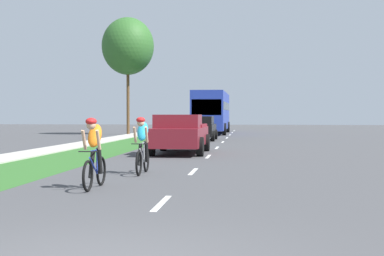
{
  "coord_description": "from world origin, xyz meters",
  "views": [
    {
      "loc": [
        1.65,
        -5.55,
        1.66
      ],
      "look_at": [
        -0.54,
        14.69,
        1.14
      ],
      "focal_mm": 50.92,
      "sensor_mm": 36.0,
      "label": 1
    }
  ],
  "objects_px": {
    "cyclist_lead": "(94,152)",
    "street_tree_far": "(128,46)",
    "cyclist_trailing": "(142,145)",
    "bus_blue": "(212,110)",
    "sedan_black": "(200,128)",
    "pickup_maroon": "(180,134)"
  },
  "relations": [
    {
      "from": "cyclist_lead",
      "to": "street_tree_far",
      "type": "relative_size",
      "value": 0.18
    },
    {
      "from": "cyclist_trailing",
      "to": "bus_blue",
      "type": "bearing_deg",
      "value": 90.58
    },
    {
      "from": "cyclist_trailing",
      "to": "sedan_black",
      "type": "distance_m",
      "value": 19.64
    },
    {
      "from": "cyclist_trailing",
      "to": "sedan_black",
      "type": "bearing_deg",
      "value": 90.56
    },
    {
      "from": "sedan_black",
      "to": "street_tree_far",
      "type": "distance_m",
      "value": 12.73
    },
    {
      "from": "cyclist_lead",
      "to": "pickup_maroon",
      "type": "distance_m",
      "value": 10.92
    },
    {
      "from": "pickup_maroon",
      "to": "street_tree_far",
      "type": "relative_size",
      "value": 0.54
    },
    {
      "from": "sedan_black",
      "to": "pickup_maroon",
      "type": "bearing_deg",
      "value": -88.92
    },
    {
      "from": "street_tree_far",
      "to": "pickup_maroon",
      "type": "bearing_deg",
      "value": -71.39
    },
    {
      "from": "cyclist_lead",
      "to": "sedan_black",
      "type": "xyz_separation_m",
      "value": [
        0.28,
        22.69,
        -0.04
      ]
    },
    {
      "from": "street_tree_far",
      "to": "cyclist_trailing",
      "type": "bearing_deg",
      "value": -76.36
    },
    {
      "from": "cyclist_trailing",
      "to": "street_tree_far",
      "type": "distance_m",
      "value": 29.89
    },
    {
      "from": "sedan_black",
      "to": "bus_blue",
      "type": "relative_size",
      "value": 0.37
    },
    {
      "from": "cyclist_lead",
      "to": "bus_blue",
      "type": "bearing_deg",
      "value": 89.75
    },
    {
      "from": "sedan_black",
      "to": "bus_blue",
      "type": "xyz_separation_m",
      "value": [
        -0.13,
        11.96,
        1.21
      ]
    },
    {
      "from": "cyclist_lead",
      "to": "pickup_maroon",
      "type": "bearing_deg",
      "value": 87.39
    },
    {
      "from": "cyclist_lead",
      "to": "bus_blue",
      "type": "distance_m",
      "value": 34.67
    },
    {
      "from": "bus_blue",
      "to": "cyclist_lead",
      "type": "bearing_deg",
      "value": -90.25
    },
    {
      "from": "pickup_maroon",
      "to": "bus_blue",
      "type": "distance_m",
      "value": 23.77
    },
    {
      "from": "cyclist_lead",
      "to": "cyclist_trailing",
      "type": "bearing_deg",
      "value": 81.26
    },
    {
      "from": "pickup_maroon",
      "to": "cyclist_lead",
      "type": "bearing_deg",
      "value": -92.61
    },
    {
      "from": "sedan_black",
      "to": "street_tree_far",
      "type": "xyz_separation_m",
      "value": [
        -6.69,
        8.76,
        6.36
      ]
    }
  ]
}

